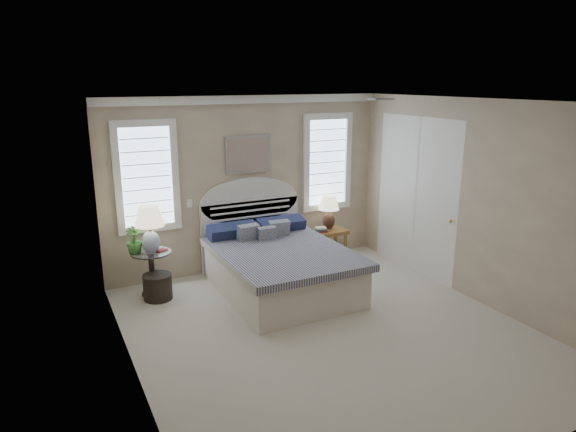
# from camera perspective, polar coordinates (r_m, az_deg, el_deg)

# --- Properties ---
(floor) EXTENTS (4.50, 5.00, 0.01)m
(floor) POSITION_cam_1_polar(r_m,az_deg,el_deg) (6.34, 4.62, -12.62)
(floor) COLOR beige
(floor) RESTS_ON ground
(ceiling) EXTENTS (4.50, 5.00, 0.01)m
(ceiling) POSITION_cam_1_polar(r_m,az_deg,el_deg) (5.63, 5.21, 12.56)
(ceiling) COLOR white
(ceiling) RESTS_ON wall_back
(wall_back) EXTENTS (4.50, 0.02, 2.70)m
(wall_back) POSITION_cam_1_polar(r_m,az_deg,el_deg) (8.02, -4.44, 3.55)
(wall_back) COLOR tan
(wall_back) RESTS_ON floor
(wall_left) EXTENTS (0.02, 5.00, 2.70)m
(wall_left) POSITION_cam_1_polar(r_m,az_deg,el_deg) (5.09, -17.35, -3.84)
(wall_left) COLOR tan
(wall_left) RESTS_ON floor
(wall_right) EXTENTS (0.02, 5.00, 2.70)m
(wall_right) POSITION_cam_1_polar(r_m,az_deg,el_deg) (7.24, 20.30, 1.42)
(wall_right) COLOR tan
(wall_right) RESTS_ON floor
(crown_molding) EXTENTS (4.50, 0.08, 0.12)m
(crown_molding) POSITION_cam_1_polar(r_m,az_deg,el_deg) (7.83, -4.52, 12.79)
(crown_molding) COLOR white
(crown_molding) RESTS_ON wall_back
(hvac_vent) EXTENTS (0.30, 0.20, 0.02)m
(hvac_vent) POSITION_cam_1_polar(r_m,az_deg,el_deg) (6.96, 10.30, 12.67)
(hvac_vent) COLOR #B2B2B2
(hvac_vent) RESTS_ON ceiling
(switch_plate) EXTENTS (0.08, 0.01, 0.12)m
(switch_plate) POSITION_cam_1_polar(r_m,az_deg,el_deg) (7.75, -10.88, 1.41)
(switch_plate) COLOR white
(switch_plate) RESTS_ON wall_back
(window_left) EXTENTS (0.90, 0.06, 1.60)m
(window_left) POSITION_cam_1_polar(r_m,az_deg,el_deg) (7.52, -15.45, 4.23)
(window_left) COLOR #ACC4D9
(window_left) RESTS_ON wall_back
(window_right) EXTENTS (0.90, 0.06, 1.60)m
(window_right) POSITION_cam_1_polar(r_m,az_deg,el_deg) (8.57, 4.32, 5.99)
(window_right) COLOR #ACC4D9
(window_right) RESTS_ON wall_back
(painting) EXTENTS (0.74, 0.04, 0.58)m
(painting) POSITION_cam_1_polar(r_m,az_deg,el_deg) (7.90, -4.40, 6.84)
(painting) COLOR silver
(painting) RESTS_ON wall_back
(closet_door) EXTENTS (0.02, 1.80, 2.40)m
(closet_door) POSITION_cam_1_polar(r_m,az_deg,el_deg) (8.10, 13.98, 2.18)
(closet_door) COLOR white
(closet_door) RESTS_ON floor
(bed) EXTENTS (1.72, 2.28, 1.47)m
(bed) POSITION_cam_1_polar(r_m,az_deg,el_deg) (7.36, -1.20, -5.27)
(bed) COLOR silver
(bed) RESTS_ON floor
(side_table_left) EXTENTS (0.56, 0.56, 0.63)m
(side_table_left) POSITION_cam_1_polar(r_m,az_deg,el_deg) (7.41, -14.89, -5.65)
(side_table_left) COLOR black
(side_table_left) RESTS_ON floor
(nightstand_right) EXTENTS (0.50, 0.40, 0.53)m
(nightstand_right) POSITION_cam_1_polar(r_m,az_deg,el_deg) (8.52, 4.71, -2.46)
(nightstand_right) COLOR olive
(nightstand_right) RESTS_ON floor
(floor_pot) EXTENTS (0.45, 0.45, 0.35)m
(floor_pot) POSITION_cam_1_polar(r_m,az_deg,el_deg) (7.32, -14.28, -7.63)
(floor_pot) COLOR black
(floor_pot) RESTS_ON floor
(lamp_left) EXTENTS (0.46, 0.46, 0.66)m
(lamp_left) POSITION_cam_1_polar(r_m,az_deg,el_deg) (7.18, -15.12, -0.87)
(lamp_left) COLOR white
(lamp_left) RESTS_ON side_table_left
(lamp_right) EXTENTS (0.45, 0.45, 0.56)m
(lamp_right) POSITION_cam_1_polar(r_m,az_deg,el_deg) (8.47, 4.55, 0.86)
(lamp_right) COLOR black
(lamp_right) RESTS_ON nightstand_right
(potted_plant) EXTENTS (0.22, 0.22, 0.38)m
(potted_plant) POSITION_cam_1_polar(r_m,az_deg,el_deg) (7.26, -16.74, -2.59)
(potted_plant) COLOR #326729
(potted_plant) RESTS_ON side_table_left
(books_left) EXTENTS (0.19, 0.17, 0.02)m
(books_left) POSITION_cam_1_polar(r_m,az_deg,el_deg) (7.32, -13.94, -3.73)
(books_left) COLOR maroon
(books_left) RESTS_ON side_table_left
(books_right) EXTENTS (0.22, 0.18, 0.08)m
(books_right) POSITION_cam_1_polar(r_m,az_deg,el_deg) (8.35, 3.67, -1.52)
(books_right) COLOR maroon
(books_right) RESTS_ON nightstand_right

